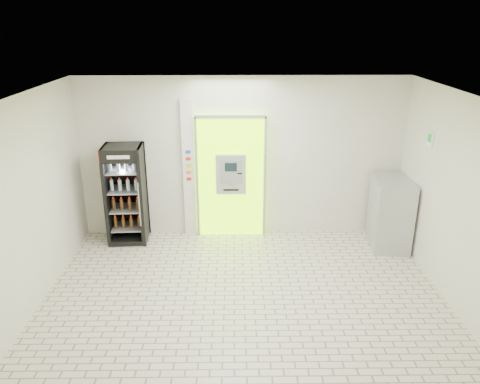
{
  "coord_description": "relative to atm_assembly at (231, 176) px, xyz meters",
  "views": [
    {
      "loc": [
        -0.14,
        -5.83,
        3.94
      ],
      "look_at": [
        -0.05,
        1.2,
        1.31
      ],
      "focal_mm": 35.0,
      "sensor_mm": 36.0,
      "label": 1
    }
  ],
  "objects": [
    {
      "name": "ground",
      "position": [
        0.2,
        -2.41,
        -1.17
      ],
      "size": [
        6.0,
        6.0,
        0.0
      ],
      "primitive_type": "plane",
      "color": "beige",
      "rests_on": "ground"
    },
    {
      "name": "room_shell",
      "position": [
        0.2,
        -2.41,
        0.67
      ],
      "size": [
        6.0,
        6.0,
        6.0
      ],
      "color": "silver",
      "rests_on": "ground"
    },
    {
      "name": "atm_assembly",
      "position": [
        0.0,
        0.0,
        0.0
      ],
      "size": [
        1.3,
        0.24,
        2.33
      ],
      "color": "#8DE700",
      "rests_on": "ground"
    },
    {
      "name": "beverage_cooler",
      "position": [
        -1.92,
        -0.22,
        -0.29
      ],
      "size": [
        0.71,
        0.67,
        1.83
      ],
      "rotation": [
        0.0,
        0.0,
        0.05
      ],
      "color": "black",
      "rests_on": "ground"
    },
    {
      "name": "steel_cabinet",
      "position": [
        2.87,
        -0.51,
        -0.54
      ],
      "size": [
        0.72,
        1.0,
        1.26
      ],
      "rotation": [
        0.0,
        0.0,
        -0.09
      ],
      "color": "#A9ABB0",
      "rests_on": "ground"
    },
    {
      "name": "pillar",
      "position": [
        -0.78,
        0.04,
        0.13
      ],
      "size": [
        0.22,
        0.11,
        2.6
      ],
      "color": "silver",
      "rests_on": "ground"
    },
    {
      "name": "exit_sign",
      "position": [
        3.19,
        -1.01,
        0.95
      ],
      "size": [
        0.02,
        0.22,
        0.26
      ],
      "color": "white",
      "rests_on": "room_shell"
    }
  ]
}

